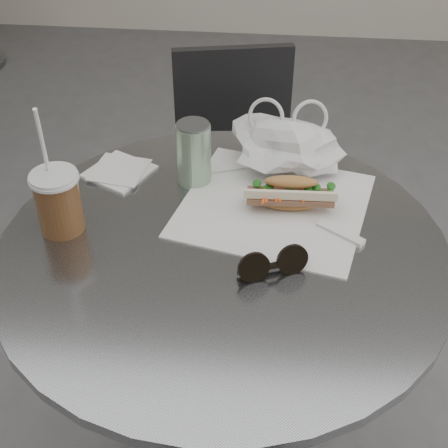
# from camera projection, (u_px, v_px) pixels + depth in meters

# --- Properties ---
(cafe_table) EXTENTS (0.76, 0.76, 0.74)m
(cafe_table) POSITION_uv_depth(u_px,v_px,m) (223.00, 352.00, 1.22)
(cafe_table) COLOR slate
(cafe_table) RESTS_ON ground
(chair_far) EXTENTS (0.41, 0.44, 0.77)m
(chair_far) POSITION_uv_depth(u_px,v_px,m) (238.00, 212.00, 1.76)
(chair_far) COLOR #2A2A2C
(chair_far) RESTS_ON ground
(sandwich_paper) EXTENTS (0.38, 0.37, 0.00)m
(sandwich_paper) POSITION_uv_depth(u_px,v_px,m) (274.00, 205.00, 1.13)
(sandwich_paper) COLOR white
(sandwich_paper) RESTS_ON cafe_table
(banh_mi) EXTENTS (0.19, 0.08, 0.06)m
(banh_mi) POSITION_uv_depth(u_px,v_px,m) (290.00, 194.00, 1.10)
(banh_mi) COLOR tan
(banh_mi) RESTS_ON sandwich_paper
(iced_coffee) EXTENTS (0.08, 0.08, 0.24)m
(iced_coffee) POSITION_uv_depth(u_px,v_px,m) (58.00, 201.00, 1.05)
(iced_coffee) COLOR brown
(iced_coffee) RESTS_ON cafe_table
(sunglasses) EXTENTS (0.11, 0.07, 0.05)m
(sunglasses) POSITION_uv_depth(u_px,v_px,m) (273.00, 265.00, 0.98)
(sunglasses) COLOR black
(sunglasses) RESTS_ON cafe_table
(plastic_bag) EXTENTS (0.20, 0.16, 0.10)m
(plastic_bag) POSITION_uv_depth(u_px,v_px,m) (286.00, 147.00, 1.19)
(plastic_bag) COLOR white
(plastic_bag) RESTS_ON cafe_table
(napkin_stack) EXTENTS (0.15, 0.15, 0.01)m
(napkin_stack) POSITION_uv_depth(u_px,v_px,m) (119.00, 171.00, 1.21)
(napkin_stack) COLOR white
(napkin_stack) RESTS_ON cafe_table
(drink_can) EXTENTS (0.06, 0.06, 0.12)m
(drink_can) POSITION_uv_depth(u_px,v_px,m) (194.00, 153.00, 1.16)
(drink_can) COLOR #538E56
(drink_can) RESTS_ON cafe_table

